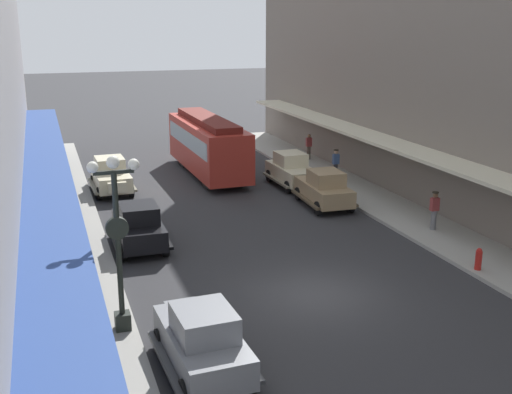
% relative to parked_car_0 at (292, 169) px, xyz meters
% --- Properties ---
extents(ground_plane, '(200.00, 200.00, 0.00)m').
position_rel_parked_car_0_xyz_m(ground_plane, '(-4.71, -13.66, -0.94)').
color(ground_plane, '#2D2D30').
extents(sidewalk_left, '(3.00, 60.00, 0.15)m').
position_rel_parked_car_0_xyz_m(sidewalk_left, '(-12.21, -13.66, -0.87)').
color(sidewalk_left, '#99968E').
rests_on(sidewalk_left, ground).
extents(sidewalk_right, '(3.00, 60.00, 0.15)m').
position_rel_parked_car_0_xyz_m(sidewalk_right, '(2.79, -13.66, -0.87)').
color(sidewalk_right, '#99968E').
rests_on(sidewalk_right, ground).
extents(parked_car_0, '(2.21, 4.29, 1.84)m').
position_rel_parked_car_0_xyz_m(parked_car_0, '(0.00, 0.00, 0.00)').
color(parked_car_0, beige).
rests_on(parked_car_0, ground).
extents(parked_car_1, '(2.28, 4.31, 1.84)m').
position_rel_parked_car_0_xyz_m(parked_car_1, '(-9.41, -17.16, 0.00)').
color(parked_car_1, slate).
rests_on(parked_car_1, ground).
extents(parked_car_2, '(2.30, 4.32, 1.84)m').
position_rel_parked_car_0_xyz_m(parked_car_2, '(-0.02, -4.24, 0.00)').
color(parked_car_2, '#997F5B').
rests_on(parked_car_2, ground).
extents(parked_car_3, '(2.18, 4.28, 1.84)m').
position_rel_parked_car_0_xyz_m(parked_car_3, '(-9.51, -7.17, 0.00)').
color(parked_car_3, black).
rests_on(parked_car_3, ground).
extents(parked_car_4, '(2.23, 4.29, 1.84)m').
position_rel_parked_car_0_xyz_m(parked_car_4, '(-9.59, 1.90, 0.00)').
color(parked_car_4, beige).
rests_on(parked_car_4, ground).
extents(streetcar, '(2.65, 9.64, 3.46)m').
position_rel_parked_car_0_xyz_m(streetcar, '(-3.70, 4.07, 0.96)').
color(streetcar, '#A52D23').
rests_on(streetcar, ground).
extents(lamp_post_with_clock, '(1.42, 0.44, 5.16)m').
position_rel_parked_car_0_xyz_m(lamp_post_with_clock, '(-11.11, -14.39, 2.04)').
color(lamp_post_with_clock, black).
rests_on(lamp_post_with_clock, sidewalk_left).
extents(fire_hydrant, '(0.24, 0.24, 0.82)m').
position_rel_parked_car_0_xyz_m(fire_hydrant, '(1.64, -13.89, -0.38)').
color(fire_hydrant, '#B21E19').
rests_on(fire_hydrant, sidewalk_right).
extents(pedestrian_0, '(0.36, 0.24, 1.64)m').
position_rel_parked_car_0_xyz_m(pedestrian_0, '(3.41, 5.53, 0.05)').
color(pedestrian_0, '#4C4238').
rests_on(pedestrian_0, sidewalk_right).
extents(pedestrian_1, '(0.36, 0.28, 1.67)m').
position_rel_parked_car_0_xyz_m(pedestrian_1, '(2.75, -9.44, 0.07)').
color(pedestrian_1, slate).
rests_on(pedestrian_1, sidewalk_right).
extents(pedestrian_2, '(0.36, 0.28, 1.67)m').
position_rel_parked_car_0_xyz_m(pedestrian_2, '(2.77, 0.24, 0.07)').
color(pedestrian_2, '#2D2D33').
rests_on(pedestrian_2, sidewalk_right).
extents(pedestrian_3, '(0.36, 0.28, 1.67)m').
position_rel_parked_car_0_xyz_m(pedestrian_3, '(-12.42, -18.33, 0.07)').
color(pedestrian_3, slate).
rests_on(pedestrian_3, sidewalk_left).
extents(pedestrian_4, '(0.36, 0.24, 1.64)m').
position_rel_parked_car_0_xyz_m(pedestrian_4, '(-11.98, -5.35, 0.05)').
color(pedestrian_4, '#2D2D33').
rests_on(pedestrian_4, sidewalk_left).
extents(pedestrian_5, '(0.36, 0.28, 1.67)m').
position_rel_parked_car_0_xyz_m(pedestrian_5, '(-12.15, -10.18, 0.07)').
color(pedestrian_5, slate).
rests_on(pedestrian_5, sidewalk_left).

